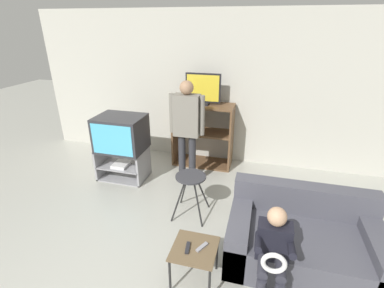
# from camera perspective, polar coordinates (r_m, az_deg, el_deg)

# --- Properties ---
(wall_back) EXTENTS (6.40, 0.06, 2.60)m
(wall_back) POSITION_cam_1_polar(r_m,az_deg,el_deg) (4.96, 3.36, 11.12)
(wall_back) COLOR beige
(wall_back) RESTS_ON ground_plane
(tv_stand) EXTENTS (0.77, 0.50, 0.51)m
(tv_stand) POSITION_cam_1_polar(r_m,az_deg,el_deg) (4.71, -13.96, -3.89)
(tv_stand) COLOR #939399
(tv_stand) RESTS_ON ground_plane
(television_main) EXTENTS (0.73, 0.58, 0.55)m
(television_main) POSITION_cam_1_polar(r_m,az_deg,el_deg) (4.48, -14.35, 2.13)
(television_main) COLOR #2D2D33
(television_main) RESTS_ON tv_stand
(media_shelf) EXTENTS (1.03, 0.47, 1.11)m
(media_shelf) POSITION_cam_1_polar(r_m,az_deg,el_deg) (4.89, 2.24, 1.97)
(media_shelf) COLOR brown
(media_shelf) RESTS_ON ground_plane
(television_flat) EXTENTS (0.59, 0.20, 0.52)m
(television_flat) POSITION_cam_1_polar(r_m,az_deg,el_deg) (4.66, 2.27, 11.05)
(television_flat) COLOR black
(television_flat) RESTS_ON media_shelf
(folding_stool) EXTENTS (0.44, 0.44, 0.60)m
(folding_stool) POSITION_cam_1_polar(r_m,az_deg,el_deg) (3.59, -0.26, -7.82)
(folding_stool) COLOR black
(folding_stool) RESTS_ON ground_plane
(snack_table) EXTENTS (0.43, 0.43, 0.41)m
(snack_table) POSITION_cam_1_polar(r_m,az_deg,el_deg) (2.86, 0.52, -21.32)
(snack_table) COLOR brown
(snack_table) RESTS_ON ground_plane
(remote_control_black) EXTENTS (0.06, 0.15, 0.02)m
(remote_control_black) POSITION_cam_1_polar(r_m,az_deg,el_deg) (2.81, -0.90, -20.50)
(remote_control_black) COLOR #232328
(remote_control_black) RESTS_ON snack_table
(remote_control_white) EXTENTS (0.10, 0.14, 0.02)m
(remote_control_white) POSITION_cam_1_polar(r_m,az_deg,el_deg) (2.81, 2.07, -20.37)
(remote_control_white) COLOR gray
(remote_control_white) RESTS_ON snack_table
(couch) EXTENTS (1.54, 0.93, 0.74)m
(couch) POSITION_cam_1_polar(r_m,az_deg,el_deg) (3.34, 21.62, -17.81)
(couch) COLOR #4C4C56
(couch) RESTS_ON ground_plane
(person_standing_adult) EXTENTS (0.53, 0.20, 1.64)m
(person_standing_adult) POSITION_cam_1_polar(r_m,az_deg,el_deg) (4.11, -1.06, 4.08)
(person_standing_adult) COLOR #2D2D33
(person_standing_adult) RESTS_ON ground_plane
(person_seated_child) EXTENTS (0.33, 0.43, 0.92)m
(person_seated_child) POSITION_cam_1_polar(r_m,az_deg,el_deg) (2.71, 16.30, -20.06)
(person_seated_child) COLOR #2D2D38
(person_seated_child) RESTS_ON ground_plane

